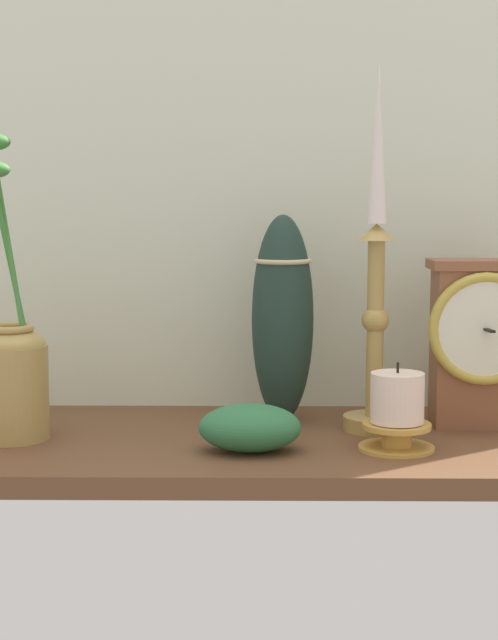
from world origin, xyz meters
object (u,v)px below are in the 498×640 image
object	(u,v)px
tall_ceramic_vase	(280,318)
mantel_clock	(477,340)
brass_vase_jar	(8,369)
candlestick_tall_left	(373,295)
pillar_candle_front	(395,413)

from	to	relation	value
tall_ceramic_vase	mantel_clock	bearing A→B (deg)	-5.77
brass_vase_jar	tall_ceramic_vase	distance (cm)	33.91
mantel_clock	candlestick_tall_left	xyz separation A→B (cm)	(-13.18, -2.25, 5.79)
candlestick_tall_left	brass_vase_jar	xyz separation A→B (cm)	(-43.23, -5.02, -8.29)
brass_vase_jar	pillar_candle_front	xyz separation A→B (cm)	(44.73, -4.52, -4.19)
brass_vase_jar	tall_ceramic_vase	world-z (taller)	brass_vase_jar
brass_vase_jar	tall_ceramic_vase	size ratio (longest dim) A/B	1.36
mantel_clock	brass_vase_jar	xyz separation A→B (cm)	(-56.41, -7.28, -2.50)
mantel_clock	brass_vase_jar	distance (cm)	56.93
pillar_candle_front	tall_ceramic_vase	size ratio (longest dim) A/B	0.38
pillar_candle_front	candlestick_tall_left	bearing A→B (deg)	98.91
candlestick_tall_left	mantel_clock	bearing A→B (deg)	9.71
brass_vase_jar	candlestick_tall_left	bearing A→B (deg)	6.63
tall_ceramic_vase	candlestick_tall_left	bearing A→B (deg)	-22.95
pillar_candle_front	tall_ceramic_vase	world-z (taller)	tall_ceramic_vase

